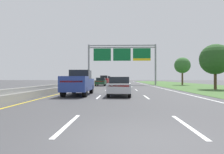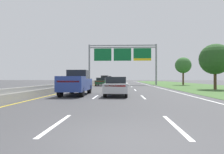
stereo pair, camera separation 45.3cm
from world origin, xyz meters
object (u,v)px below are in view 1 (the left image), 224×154
Objects in this scene: car_silver_centre_lane_sedan at (119,86)px; roadside_tree_near at (215,59)px; overhead_sign_gantry at (122,56)px; car_red_left_lane_suv at (104,80)px; pickup_truck_blue at (79,83)px; car_white_left_lane_suv at (108,79)px; car_darkgreen_left_lane_sedan at (101,82)px; car_navy_centre_lane_sedan at (120,80)px; roadside_tree_mid at (182,65)px.

roadside_tree_near reaches higher than car_silver_centre_lane_sedan.
overhead_sign_gantry is 3.19× the size of car_red_left_lane_suv.
car_red_left_lane_suv is (-3.69, 30.70, 0.28)m from car_silver_centre_lane_sedan.
overhead_sign_gantry is 20.77m from roadside_tree_near.
overhead_sign_gantry reaches higher than roadside_tree_near.
car_white_left_lane_suv is (-0.14, 42.75, 0.02)m from pickup_truck_blue.
car_red_left_lane_suv is (-0.14, 9.93, 0.28)m from car_darkgreen_left_lane_sedan.
car_darkgreen_left_lane_sedan is 19.82m from roadside_tree_near.
car_darkgreen_left_lane_sedan is 22.63m from car_white_left_lane_suv.
overhead_sign_gantry is at bearing 125.36° from roadside_tree_near.
roadside_tree_near is at bearing -51.05° from car_silver_centre_lane_sedan.
car_navy_centre_lane_sedan is at bearing 91.80° from overhead_sign_gantry.
car_navy_centre_lane_sedan is 40.31m from car_silver_centre_lane_sedan.
car_darkgreen_left_lane_sedan is at bearing 144.95° from roadside_tree_near.
car_navy_centre_lane_sedan is 1.00× the size of car_darkgreen_left_lane_sedan.
car_white_left_lane_suv is at bearing 115.50° from roadside_tree_near.
car_white_left_lane_suv is (-0.13, 22.62, 0.28)m from car_darkgreen_left_lane_sedan.
car_silver_centre_lane_sedan is 0.94× the size of car_white_left_lane_suv.
overhead_sign_gantry is 3.38× the size of car_navy_centre_lane_sedan.
car_white_left_lane_suv is (-3.68, 43.39, 0.28)m from car_silver_centre_lane_sedan.
overhead_sign_gantry is at bearing -34.82° from car_darkgreen_left_lane_sedan.
car_red_left_lane_suv is at bearing -179.28° from car_white_left_lane_suv.
car_red_left_lane_suv is (-4.22, 4.35, -5.23)m from overhead_sign_gantry.
overhead_sign_gantry reaches higher than roadside_tree_mid.
roadside_tree_near reaches higher than pickup_truck_blue.
car_navy_centre_lane_sedan is 10.33m from car_red_left_lane_suv.
pickup_truck_blue is 0.92× the size of roadside_tree_near.
car_white_left_lane_suv reaches higher than car_darkgreen_left_lane_sedan.
car_darkgreen_left_lane_sedan is 0.75× the size of roadside_tree_mid.
car_red_left_lane_suv is at bearing 156.86° from car_navy_centre_lane_sedan.
pickup_truck_blue is 39.83m from car_navy_centre_lane_sedan.
car_silver_centre_lane_sedan is (3.55, -20.76, 0.00)m from car_darkgreen_left_lane_sedan.
car_navy_centre_lane_sedan is at bearing 111.91° from roadside_tree_near.
pickup_truck_blue is 30.22m from roadside_tree_mid.
car_white_left_lane_suv is at bearing 133.61° from roadside_tree_mid.
car_white_left_lane_suv is 24.92m from roadside_tree_mid.
pickup_truck_blue is 1.22× the size of car_darkgreen_left_lane_sedan.
car_silver_centre_lane_sedan is at bearing -100.75° from pickup_truck_blue.
car_red_left_lane_suv is 0.80× the size of roadside_tree_near.
roadside_tree_mid reaches higher than pickup_truck_blue.
roadside_tree_mid reaches higher than car_navy_centre_lane_sedan.
overhead_sign_gantry is 2.56× the size of roadside_tree_mid.
roadside_tree_mid is at bearing -139.80° from car_navy_centre_lane_sedan.
roadside_tree_mid is (13.28, -14.82, 3.38)m from car_navy_centre_lane_sedan.
overhead_sign_gantry is 2.78× the size of pickup_truck_blue.
pickup_truck_blue is 30.06m from car_red_left_lane_suv.
car_white_left_lane_suv is 0.80× the size of roadside_tree_near.
car_red_left_lane_suv is at bearing 134.15° from overhead_sign_gantry.
car_white_left_lane_suv is 12.69m from car_red_left_lane_suv.
roadside_tree_near reaches higher than roadside_tree_mid.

